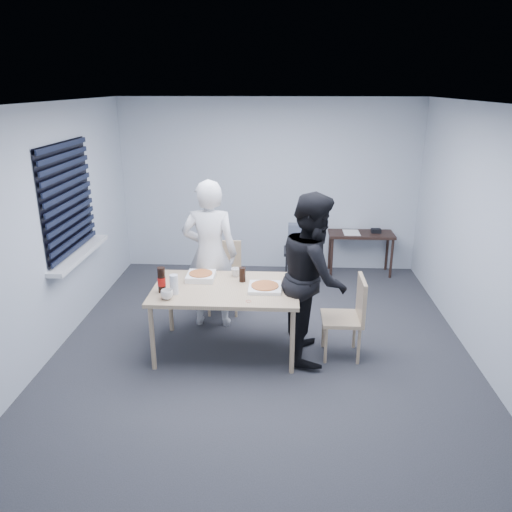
# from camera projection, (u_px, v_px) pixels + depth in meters

# --- Properties ---
(room) EXTENTS (5.00, 5.00, 5.00)m
(room) POSITION_uv_depth(u_px,v_px,m) (71.00, 208.00, 5.65)
(room) COLOR #2C2C30
(room) RESTS_ON ground
(dining_table) EXTENTS (1.53, 0.97, 0.74)m
(dining_table) POSITION_uv_depth(u_px,v_px,m) (226.00, 292.00, 5.27)
(dining_table) COLOR tan
(dining_table) RESTS_ON ground
(chair_far) EXTENTS (0.42, 0.42, 0.89)m
(chair_far) POSITION_uv_depth(u_px,v_px,m) (224.00, 271.00, 6.35)
(chair_far) COLOR tan
(chair_far) RESTS_ON ground
(chair_right) EXTENTS (0.42, 0.42, 0.89)m
(chair_right) POSITION_uv_depth(u_px,v_px,m) (350.00, 312.00, 5.22)
(chair_right) COLOR tan
(chair_right) RESTS_ON ground
(person_white) EXTENTS (0.65, 0.42, 1.77)m
(person_white) POSITION_uv_depth(u_px,v_px,m) (210.00, 254.00, 5.82)
(person_white) COLOR silver
(person_white) RESTS_ON ground
(person_black) EXTENTS (0.47, 0.86, 1.77)m
(person_black) POSITION_uv_depth(u_px,v_px,m) (313.00, 277.00, 5.15)
(person_black) COLOR black
(person_black) RESTS_ON ground
(side_table) EXTENTS (0.97, 0.43, 0.65)m
(side_table) POSITION_uv_depth(u_px,v_px,m) (361.00, 238.00, 7.53)
(side_table) COLOR #301D18
(side_table) RESTS_ON ground
(stool) EXTENTS (0.38, 0.38, 0.53)m
(stool) POSITION_uv_depth(u_px,v_px,m) (297.00, 257.00, 7.14)
(stool) COLOR black
(stool) RESTS_ON ground
(backpack) EXTENTS (0.27, 0.20, 0.38)m
(backpack) POSITION_uv_depth(u_px,v_px,m) (298.00, 238.00, 7.03)
(backpack) COLOR #565C65
(backpack) RESTS_ON stool
(pizza_box_a) EXTENTS (0.30, 0.30, 0.07)m
(pizza_box_a) POSITION_uv_depth(u_px,v_px,m) (201.00, 276.00, 5.46)
(pizza_box_a) COLOR white
(pizza_box_a) RESTS_ON dining_table
(pizza_box_b) EXTENTS (0.34, 0.34, 0.05)m
(pizza_box_b) POSITION_uv_depth(u_px,v_px,m) (265.00, 287.00, 5.19)
(pizza_box_b) COLOR white
(pizza_box_b) RESTS_ON dining_table
(mug_a) EXTENTS (0.17, 0.17, 0.10)m
(mug_a) POSITION_uv_depth(u_px,v_px,m) (167.00, 294.00, 4.95)
(mug_a) COLOR white
(mug_a) RESTS_ON dining_table
(mug_b) EXTENTS (0.10, 0.10, 0.09)m
(mug_b) POSITION_uv_depth(u_px,v_px,m) (236.00, 272.00, 5.54)
(mug_b) COLOR white
(mug_b) RESTS_ON dining_table
(cola_glass) EXTENTS (0.09, 0.09, 0.16)m
(cola_glass) POSITION_uv_depth(u_px,v_px,m) (242.00, 275.00, 5.38)
(cola_glass) COLOR black
(cola_glass) RESTS_ON dining_table
(soda_bottle) EXTENTS (0.08, 0.08, 0.27)m
(soda_bottle) POSITION_uv_depth(u_px,v_px,m) (162.00, 280.00, 5.09)
(soda_bottle) COLOR black
(soda_bottle) RESTS_ON dining_table
(plastic_cups) EXTENTS (0.10, 0.10, 0.20)m
(plastic_cups) POSITION_uv_depth(u_px,v_px,m) (174.00, 284.00, 5.06)
(plastic_cups) COLOR silver
(plastic_cups) RESTS_ON dining_table
(rubber_band) EXTENTS (0.07, 0.07, 0.00)m
(rubber_band) POSITION_uv_depth(u_px,v_px,m) (248.00, 301.00, 4.91)
(rubber_band) COLOR red
(rubber_band) RESTS_ON dining_table
(papers) EXTENTS (0.27, 0.35, 0.01)m
(papers) POSITION_uv_depth(u_px,v_px,m) (351.00, 233.00, 7.51)
(papers) COLOR white
(papers) RESTS_ON side_table
(black_box) EXTENTS (0.16, 0.14, 0.06)m
(black_box) POSITION_uv_depth(u_px,v_px,m) (376.00, 231.00, 7.51)
(black_box) COLOR black
(black_box) RESTS_ON side_table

